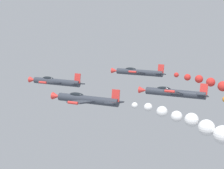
{
  "coord_description": "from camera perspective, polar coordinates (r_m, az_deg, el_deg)",
  "views": [
    {
      "loc": [
        -52.5,
        -24.35,
        131.22
      ],
      "look_at": [
        0.0,
        0.0,
        119.75
      ],
      "focal_mm": 58.36,
      "sensor_mm": 36.0,
      "label": 1
    }
  ],
  "objects": [
    {
      "name": "airplane_left_outer",
      "position": [
        54.79,
        9.7,
        -1.3
      ],
      "size": [
        9.27,
        10.35,
        3.33
      ],
      "rotation": [
        0.0,
        0.29,
        0.0
      ],
      "color": "#333842"
    },
    {
      "name": "airplane_lead",
      "position": [
        63.76,
        -8.82,
        0.43
      ],
      "size": [
        9.46,
        10.35,
        2.91
      ],
      "rotation": [
        0.0,
        0.19,
        0.0
      ],
      "color": "#333842"
    },
    {
      "name": "airplane_right_inner",
      "position": [
        68.44,
        4.18,
        1.93
      ],
      "size": [
        9.44,
        10.35,
        2.97
      ],
      "rotation": [
        0.0,
        0.2,
        0.0
      ],
      "color": "#333842"
    },
    {
      "name": "airplane_left_inner",
      "position": [
        49.78,
        -3.99,
        -2.33
      ],
      "size": [
        9.49,
        10.35,
        2.8
      ],
      "rotation": [
        0.0,
        0.16,
        0.0
      ],
      "color": "#333842"
    }
  ]
}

